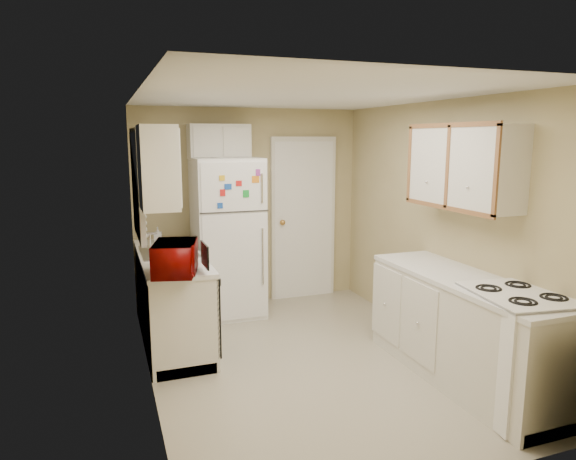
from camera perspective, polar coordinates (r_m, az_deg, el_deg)
name	(u,v)px	position (r m, az deg, el deg)	size (l,w,h in m)	color
floor	(306,360)	(4.94, 2.03, -14.23)	(3.80, 3.80, 0.00)	beige
ceiling	(308,95)	(4.52, 2.23, 14.72)	(3.80, 3.80, 0.00)	white
wall_left	(145,245)	(4.27, -15.60, -1.58)	(3.80, 3.80, 0.00)	tan
wall_right	(439,225)	(5.26, 16.42, 0.55)	(3.80, 3.80, 0.00)	tan
wall_back	(250,207)	(6.36, -4.29, 2.54)	(2.80, 2.80, 0.00)	tan
wall_front	(436,294)	(2.95, 16.13, -6.80)	(2.80, 2.80, 0.00)	tan
left_counter	(172,298)	(5.35, -12.75, -7.39)	(0.60, 1.80, 0.90)	silver
dishwasher	(213,310)	(4.82, -8.38, -8.74)	(0.03, 0.58, 0.72)	black
sink	(169,255)	(5.39, -13.12, -2.77)	(0.54, 0.74, 0.16)	gray
microwave	(175,257)	(4.44, -12.41, -2.97)	(0.28, 0.50, 0.33)	#820604
soap_bottle	(158,233)	(5.87, -14.28, -0.37)	(0.08, 0.08, 0.17)	white
window_blinds	(139,184)	(5.25, -16.27, 4.95)	(0.10, 0.98, 1.08)	silver
upper_cabinet_left	(158,168)	(4.42, -14.25, 6.73)	(0.30, 0.45, 0.70)	silver
refrigerator	(227,237)	(5.96, -6.74, -0.80)	(0.75, 0.73, 1.83)	white
cabinet_over_fridge	(219,142)	(6.06, -7.70, 9.69)	(0.70, 0.30, 0.40)	silver
interior_door	(303,219)	(6.57, 1.72, 1.22)	(0.86, 0.06, 2.08)	white
right_counter	(462,329)	(4.66, 18.80, -10.38)	(0.60, 2.00, 0.90)	silver
stove	(515,351)	(4.30, 23.95, -12.22)	(0.62, 0.77, 0.93)	white
upper_cabinet_right	(463,167)	(4.71, 18.90, 6.69)	(0.30, 1.20, 0.70)	silver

